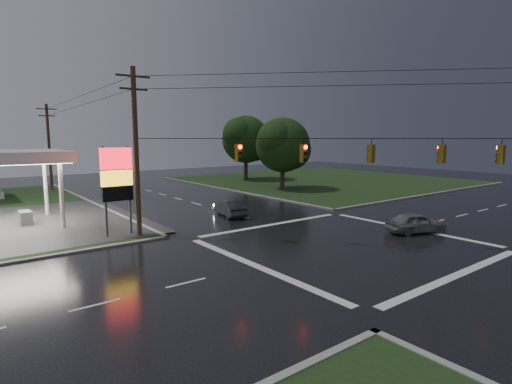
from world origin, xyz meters
TOP-DOWN VIEW (x-y plane):
  - ground at (0.00, 0.00)m, footprint 120.00×120.00m
  - grass_ne at (26.00, 26.00)m, footprint 36.00×36.00m
  - pylon_sign at (-10.50, 10.50)m, footprint 2.00×0.35m
  - utility_pole_nw at (-9.50, 9.50)m, footprint 2.20×0.32m
  - utility_pole_n at (-9.50, 38.00)m, footprint 2.20×0.32m
  - traffic_signals at (0.02, -0.02)m, footprint 26.87×26.87m
  - tree_ne_near at (14.14, 21.99)m, footprint 7.99×6.80m
  - tree_ne_far at (17.15, 33.99)m, footprint 8.46×7.20m
  - car_north at (-0.80, 11.72)m, footprint 2.34×4.38m
  - car_crossing at (6.17, -0.99)m, footprint 4.47×3.08m

SIDE VIEW (x-z plane):
  - ground at x=0.00m, z-range 0.00..0.00m
  - grass_ne at x=26.00m, z-range 0.00..0.08m
  - car_north at x=-0.80m, z-range 0.00..1.37m
  - car_crossing at x=6.17m, z-range 0.00..1.41m
  - pylon_sign at x=-10.50m, z-range 1.01..7.01m
  - utility_pole_n at x=-9.50m, z-range 0.22..10.72m
  - tree_ne_near at x=14.14m, z-range 1.07..10.05m
  - utility_pole_nw at x=-9.50m, z-range 0.22..11.22m
  - tree_ne_far at x=17.15m, z-range 1.28..11.08m
  - traffic_signals at x=0.02m, z-range 5.75..7.22m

